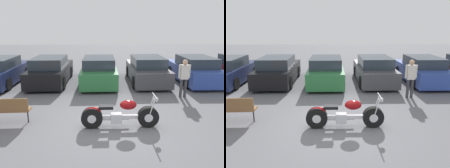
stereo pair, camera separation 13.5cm
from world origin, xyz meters
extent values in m
plane|color=slate|center=(0.00, 0.00, 0.00)|extent=(60.00, 60.00, 0.00)
cylinder|color=black|center=(1.10, -0.16, 0.33)|extent=(0.66, 0.20, 0.66)
cylinder|color=silver|center=(1.10, -0.16, 0.33)|extent=(0.26, 0.22, 0.26)
cylinder|color=black|center=(-0.65, -0.15, 0.33)|extent=(0.66, 0.20, 0.66)
cylinder|color=silver|center=(-0.65, -0.15, 0.33)|extent=(0.26, 0.22, 0.26)
cube|color=silver|center=(0.23, -0.15, 0.35)|extent=(1.34, 0.11, 0.12)
cube|color=silver|center=(0.10, -0.15, 0.31)|extent=(0.34, 0.24, 0.30)
ellipsoid|color=maroon|center=(0.47, -0.16, 0.74)|extent=(0.52, 0.35, 0.30)
cube|color=black|center=(-0.21, -0.15, 0.68)|extent=(0.44, 0.24, 0.09)
ellipsoid|color=maroon|center=(-0.60, -0.15, 0.58)|extent=(0.48, 0.20, 0.20)
cylinder|color=silver|center=(1.19, -0.25, 0.68)|extent=(0.21, 0.04, 0.70)
cylinder|color=silver|center=(1.19, -0.07, 0.68)|extent=(0.21, 0.04, 0.70)
cylinder|color=silver|center=(1.28, -0.16, 1.02)|extent=(0.03, 0.62, 0.03)
sphere|color=silver|center=(1.32, -0.16, 0.90)|extent=(0.15, 0.15, 0.15)
cylinder|color=silver|center=(-0.14, -0.01, 0.22)|extent=(1.34, 0.08, 0.08)
cube|color=#19234C|center=(-5.76, 5.41, 0.54)|extent=(1.82, 4.38, 0.80)
cube|color=#28333D|center=(-5.76, 5.14, 1.20)|extent=(1.60, 2.28, 0.52)
cylinder|color=black|center=(-6.61, 6.76, 0.32)|extent=(0.20, 0.64, 0.64)
cylinder|color=black|center=(-4.91, 6.76, 0.32)|extent=(0.20, 0.64, 0.64)
cylinder|color=black|center=(-4.91, 4.05, 0.32)|extent=(0.20, 0.64, 0.64)
cube|color=black|center=(-3.12, 5.51, 0.54)|extent=(1.82, 4.38, 0.80)
cube|color=#28333D|center=(-3.12, 5.25, 1.20)|extent=(1.60, 2.28, 0.52)
cylinder|color=black|center=(-3.97, 6.87, 0.32)|extent=(0.20, 0.64, 0.64)
cylinder|color=black|center=(-2.27, 6.87, 0.32)|extent=(0.20, 0.64, 0.64)
cylinder|color=black|center=(-3.97, 4.16, 0.32)|extent=(0.20, 0.64, 0.64)
cylinder|color=black|center=(-2.27, 4.16, 0.32)|extent=(0.20, 0.64, 0.64)
cube|color=#286B38|center=(-0.48, 5.34, 0.54)|extent=(1.82, 4.38, 0.80)
cube|color=#28333D|center=(-0.48, 5.07, 1.20)|extent=(1.60, 2.28, 0.52)
cylinder|color=black|center=(-1.33, 6.69, 0.32)|extent=(0.20, 0.64, 0.64)
cylinder|color=black|center=(0.37, 6.69, 0.32)|extent=(0.20, 0.64, 0.64)
cylinder|color=black|center=(-1.33, 3.98, 0.32)|extent=(0.20, 0.64, 0.64)
cylinder|color=black|center=(0.37, 3.98, 0.32)|extent=(0.20, 0.64, 0.64)
cube|color=#3D3D42|center=(2.16, 5.45, 0.54)|extent=(1.82, 4.38, 0.80)
cube|color=#28333D|center=(2.16, 5.19, 1.20)|extent=(1.60, 2.28, 0.52)
cylinder|color=black|center=(1.31, 6.81, 0.32)|extent=(0.20, 0.64, 0.64)
cylinder|color=black|center=(3.01, 6.81, 0.32)|extent=(0.20, 0.64, 0.64)
cylinder|color=black|center=(1.31, 4.10, 0.32)|extent=(0.20, 0.64, 0.64)
cylinder|color=black|center=(3.01, 4.10, 0.32)|extent=(0.20, 0.64, 0.64)
cube|color=#2D479E|center=(4.80, 5.36, 0.54)|extent=(1.82, 4.38, 0.80)
cube|color=#28333D|center=(4.80, 5.10, 1.20)|extent=(1.60, 2.28, 0.52)
cylinder|color=black|center=(3.96, 6.72, 0.32)|extent=(0.20, 0.64, 0.64)
cylinder|color=black|center=(5.65, 6.72, 0.32)|extent=(0.20, 0.64, 0.64)
cylinder|color=black|center=(3.96, 4.00, 0.32)|extent=(0.20, 0.64, 0.64)
cylinder|color=black|center=(5.65, 4.00, 0.32)|extent=(0.20, 0.64, 0.64)
cylinder|color=black|center=(6.60, 6.84, 0.32)|extent=(0.20, 0.64, 0.64)
cube|color=brown|center=(-3.57, 0.33, 0.45)|extent=(1.80, 0.43, 0.05)
cylinder|color=black|center=(-2.77, 0.34, 0.23)|extent=(0.04, 0.04, 0.45)
cylinder|color=#38383D|center=(3.14, 2.64, 0.42)|extent=(0.12, 0.12, 0.83)
cylinder|color=#38383D|center=(3.33, 2.64, 0.42)|extent=(0.12, 0.12, 0.83)
cube|color=silver|center=(3.23, 2.64, 1.15)|extent=(0.34, 0.20, 0.63)
cylinder|color=silver|center=(3.01, 2.64, 1.18)|extent=(0.08, 0.08, 0.58)
cylinder|color=silver|center=(3.45, 2.64, 1.18)|extent=(0.08, 0.08, 0.58)
sphere|color=tan|center=(3.23, 2.64, 1.57)|extent=(0.23, 0.23, 0.23)
camera|label=1|loc=(-0.32, -6.41, 3.12)|focal=35.00mm
camera|label=2|loc=(-0.19, -6.42, 3.12)|focal=35.00mm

